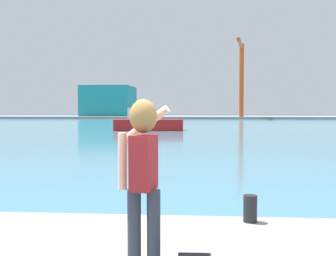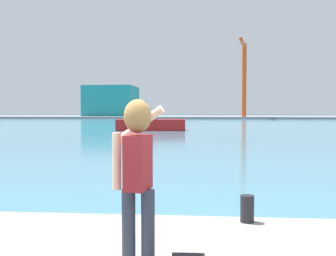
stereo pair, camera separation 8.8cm
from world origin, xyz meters
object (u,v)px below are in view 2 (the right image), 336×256
at_px(person_photographer, 137,166).
at_px(harbor_bollard, 247,209).
at_px(boat_moored, 149,122).
at_px(port_crane, 244,71).
at_px(warehouse_left, 112,101).

height_order(person_photographer, harbor_bollard, person_photographer).
xyz_separation_m(boat_moored, port_crane, (14.15, 46.44, 9.28)).
distance_m(harbor_bollard, warehouse_left, 95.02).
bearing_deg(person_photographer, boat_moored, 19.19).
bearing_deg(warehouse_left, harbor_bollard, -76.15).
distance_m(harbor_bollard, port_crane, 82.16).
height_order(harbor_bollard, warehouse_left, warehouse_left).
xyz_separation_m(harbor_bollard, boat_moored, (-5.99, 34.78, 0.07)).
bearing_deg(warehouse_left, person_photographer, -77.16).
relative_size(harbor_bollard, warehouse_left, 0.03).
height_order(person_photographer, port_crane, port_crane).
distance_m(boat_moored, port_crane, 49.43).
bearing_deg(harbor_bollard, port_crane, 84.27).
height_order(person_photographer, boat_moored, boat_moored).
height_order(boat_moored, port_crane, port_crane).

